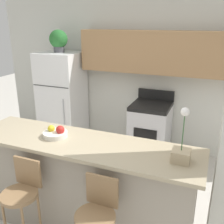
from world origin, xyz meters
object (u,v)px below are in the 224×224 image
(refrigerator, at_px, (62,98))
(fruit_bowl, at_px, (56,133))
(potted_plant_on_fridge, at_px, (58,40))
(orchid_vase, at_px, (181,150))
(stove_range, at_px, (150,130))
(bar_stool_left, at_px, (22,196))
(bar_stool_right, at_px, (97,218))

(refrigerator, xyz_separation_m, fruit_bowl, (1.12, -1.88, 0.27))
(potted_plant_on_fridge, relative_size, orchid_vase, 0.79)
(stove_range, bearing_deg, potted_plant_on_fridge, -179.35)
(potted_plant_on_fridge, distance_m, orchid_vase, 3.13)
(refrigerator, distance_m, potted_plant_on_fridge, 1.03)
(potted_plant_on_fridge, bearing_deg, bar_stool_left, -66.03)
(potted_plant_on_fridge, bearing_deg, fruit_bowl, -59.07)
(bar_stool_left, xyz_separation_m, orchid_vase, (1.32, 0.46, 0.50))
(bar_stool_left, bearing_deg, refrigerator, 113.97)
(bar_stool_left, bearing_deg, stove_range, 75.75)
(potted_plant_on_fridge, height_order, orchid_vase, potted_plant_on_fridge)
(stove_range, height_order, orchid_vase, orchid_vase)
(refrigerator, bearing_deg, potted_plant_on_fridge, 118.44)
(bar_stool_left, xyz_separation_m, potted_plant_on_fridge, (-1.05, 2.36, 1.20))
(stove_range, relative_size, orchid_vase, 2.25)
(stove_range, relative_size, bar_stool_right, 1.09)
(refrigerator, height_order, stove_range, refrigerator)
(refrigerator, bearing_deg, fruit_bowl, -59.07)
(stove_range, bearing_deg, bar_stool_left, -104.25)
(refrigerator, relative_size, bar_stool_right, 1.68)
(bar_stool_left, height_order, fruit_bowl, fruit_bowl)
(bar_stool_left, bearing_deg, potted_plant_on_fridge, 113.97)
(orchid_vase, distance_m, fruit_bowl, 1.25)
(bar_stool_left, relative_size, fruit_bowl, 3.97)
(stove_range, relative_size, fruit_bowl, 4.31)
(bar_stool_right, xyz_separation_m, potted_plant_on_fridge, (-1.81, 2.36, 1.20))
(bar_stool_right, distance_m, fruit_bowl, 0.95)
(bar_stool_left, bearing_deg, bar_stool_right, 0.00)
(refrigerator, relative_size, fruit_bowl, 6.66)
(potted_plant_on_fridge, bearing_deg, bar_stool_right, -52.59)
(stove_range, xyz_separation_m, fruit_bowl, (-0.53, -1.90, 0.63))
(fruit_bowl, bearing_deg, orchid_vase, -1.45)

